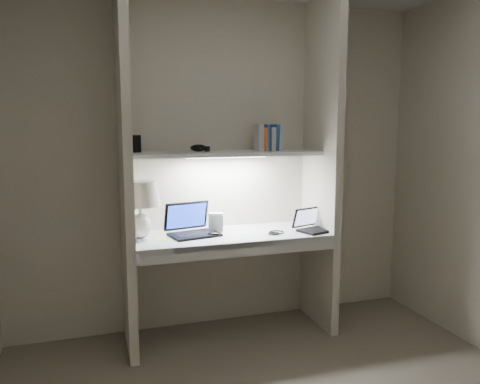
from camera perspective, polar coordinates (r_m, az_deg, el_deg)
name	(u,v)px	position (r m, az deg, el deg)	size (l,w,h in m)	color
back_wall	(220,165)	(3.62, -2.47, 3.27)	(3.20, 0.01, 2.50)	beige
alcove_panel_left	(126,171)	(3.23, -13.78, 2.45)	(0.06, 0.55, 2.50)	beige
alcove_panel_right	(322,166)	(3.63, 9.91, 3.17)	(0.06, 0.55, 2.50)	beige
desk	(230,236)	(3.44, -1.21, -5.44)	(1.40, 0.55, 0.04)	white
desk_apron	(241,249)	(3.20, 0.12, -7.00)	(1.46, 0.03, 0.10)	silver
shelf	(226,154)	(3.44, -1.69, 4.69)	(1.40, 0.36, 0.03)	silver
strip_light	(226,157)	(3.44, -1.69, 4.32)	(0.60, 0.04, 0.01)	white
table_lamp	(140,201)	(3.26, -12.08, -1.03)	(0.28, 0.28, 0.41)	white
laptop_main	(191,227)	(3.42, -5.94, -4.31)	(0.39, 0.36, 0.23)	black
laptop_netbook	(313,225)	(3.57, 8.91, -4.04)	(0.32, 0.30, 0.17)	black
speaker	(216,222)	(3.48, -2.95, -3.72)	(0.10, 0.07, 0.14)	silver
mouse	(214,234)	(3.35, -3.20, -5.16)	(0.09, 0.06, 0.03)	black
cable_coil	(277,232)	(3.46, 4.48, -4.91)	(0.11, 0.11, 0.01)	black
sticky_note	(161,239)	(3.31, -9.58, -5.70)	(0.07, 0.07, 0.00)	#E6F132
book_row	(268,138)	(3.57, 3.40, 6.55)	(0.19, 0.13, 0.20)	#BCBCBC
shelf_box	(136,144)	(3.41, -12.60, 5.75)	(0.07, 0.05, 0.12)	black
shelf_gadget	(199,148)	(3.45, -5.08, 5.37)	(0.12, 0.09, 0.05)	black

